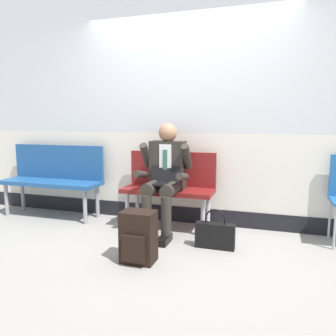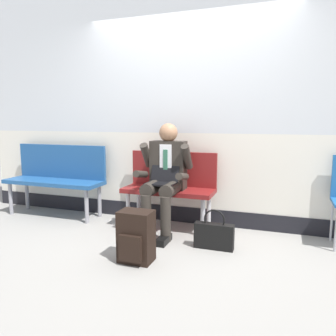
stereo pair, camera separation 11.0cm
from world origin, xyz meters
name	(u,v)px [view 1 (the left image)]	position (x,y,z in m)	size (l,w,h in m)	color
ground_plane	(171,239)	(0.00, 0.00, 0.00)	(18.00, 18.00, 0.00)	gray
station_wall	(187,98)	(0.00, 0.66, 1.53)	(5.87, 0.14, 3.09)	silver
bench_with_person	(170,184)	(-0.13, 0.39, 0.52)	(1.06, 0.42, 0.89)	maroon
bench_empty	(54,175)	(-1.74, 0.39, 0.54)	(1.35, 0.42, 0.93)	navy
person_seated	(164,175)	(-0.13, 0.19, 0.65)	(0.57, 0.70, 1.23)	#2D2823
backpack	(138,237)	(-0.10, -0.65, 0.23)	(0.30, 0.25, 0.47)	black
handbag	(215,235)	(0.50, -0.12, 0.14)	(0.39, 0.10, 0.40)	black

